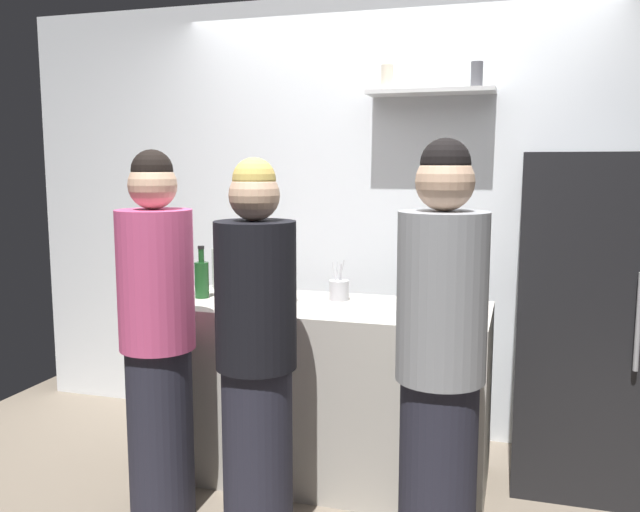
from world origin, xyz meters
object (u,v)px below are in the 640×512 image
at_px(wine_bottle_dark_glass, 287,281).
at_px(person_blonde, 256,358).
at_px(wine_bottle_green_glass, 202,278).
at_px(water_bottle_plastic, 472,297).
at_px(utensil_holder, 339,290).
at_px(refrigerator, 586,321).
at_px(person_grey_hoodie, 440,368).
at_px(wine_bottle_amber_glass, 221,273).
at_px(wine_bottle_pale_glass, 218,266).
at_px(person_pink_top, 158,339).
at_px(baking_pan, 446,302).

height_order(wine_bottle_dark_glass, person_blonde, person_blonde).
distance_m(wine_bottle_green_glass, water_bottle_plastic, 1.42).
bearing_deg(person_blonde, water_bottle_plastic, -60.11).
xyz_separation_m(utensil_holder, wine_bottle_green_glass, (-0.72, -0.15, 0.05)).
distance_m(refrigerator, person_grey_hoodie, 1.22).
height_order(utensil_holder, wine_bottle_amber_glass, wine_bottle_amber_glass).
bearing_deg(person_grey_hoodie, utensil_holder, 148.68).
bearing_deg(wine_bottle_green_glass, person_grey_hoodie, -27.56).
xyz_separation_m(refrigerator, wine_bottle_pale_glass, (-2.00, -0.07, 0.20)).
distance_m(person_blonde, person_grey_hoodie, 0.77).
relative_size(water_bottle_plastic, person_pink_top, 0.14).
height_order(wine_bottle_amber_glass, person_grey_hoodie, person_grey_hoodie).
bearing_deg(person_blonde, wine_bottle_amber_glass, 29.03).
relative_size(wine_bottle_green_glass, person_grey_hoodie, 0.16).
bearing_deg(wine_bottle_green_glass, person_pink_top, -83.25).
height_order(wine_bottle_pale_glass, person_grey_hoodie, person_grey_hoodie).
relative_size(water_bottle_plastic, person_blonde, 0.14).
bearing_deg(wine_bottle_dark_glass, wine_bottle_pale_glass, 150.86).
relative_size(wine_bottle_pale_glass, water_bottle_plastic, 1.47).
xyz_separation_m(wine_bottle_pale_glass, wine_bottle_dark_glass, (0.53, -0.29, -0.01)).
xyz_separation_m(utensil_holder, wine_bottle_dark_glass, (-0.23, -0.16, 0.06)).
relative_size(wine_bottle_dark_glass, wine_bottle_green_glass, 1.10).
xyz_separation_m(wine_bottle_green_glass, water_bottle_plastic, (1.42, -0.08, -0.00)).
distance_m(water_bottle_plastic, person_pink_top, 1.45).
height_order(person_blonde, person_grey_hoodie, person_grey_hoodie).
relative_size(refrigerator, wine_bottle_dark_glass, 5.43).
relative_size(wine_bottle_amber_glass, person_grey_hoodie, 0.19).
height_order(utensil_holder, person_grey_hoodie, person_grey_hoodie).
bearing_deg(baking_pan, person_grey_hoodie, -85.28).
distance_m(refrigerator, baking_pan, 0.72).
height_order(baking_pan, wine_bottle_dark_glass, wine_bottle_dark_glass).
distance_m(wine_bottle_pale_glass, person_blonde, 1.16).
bearing_deg(wine_bottle_green_glass, person_blonde, -48.77).
bearing_deg(baking_pan, wine_bottle_amber_glass, -177.99).
bearing_deg(water_bottle_plastic, baking_pan, 123.09).
relative_size(refrigerator, wine_bottle_green_glass, 5.98).
height_order(refrigerator, person_pink_top, person_pink_top).
distance_m(baking_pan, wine_bottle_pale_glass, 1.34).
relative_size(person_blonde, person_grey_hoodie, 0.96).
bearing_deg(baking_pan, wine_bottle_dark_glass, -170.10).
bearing_deg(water_bottle_plastic, wine_bottle_amber_glass, 172.92).
distance_m(wine_bottle_amber_glass, wine_bottle_green_glass, 0.11).
distance_m(utensil_holder, wine_bottle_dark_glass, 0.29).
distance_m(wine_bottle_dark_glass, person_pink_top, 0.74).
relative_size(water_bottle_plastic, person_grey_hoodie, 0.13).
relative_size(baking_pan, person_blonde, 0.21).
relative_size(utensil_holder, person_blonde, 0.13).
bearing_deg(water_bottle_plastic, wine_bottle_pale_glass, 165.98).
relative_size(refrigerator, person_blonde, 1.02).
relative_size(wine_bottle_amber_glass, wine_bottle_green_glass, 1.17).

